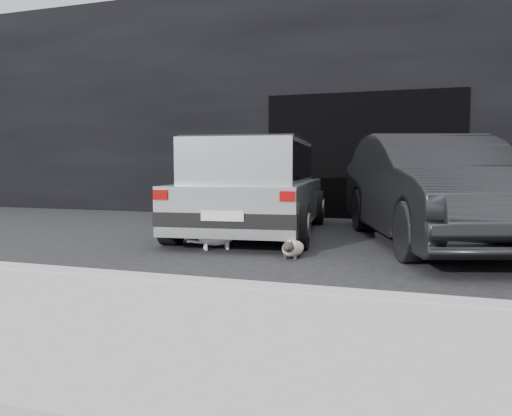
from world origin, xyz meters
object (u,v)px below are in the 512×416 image
(second_car, at_px, (433,189))
(cat_white, at_px, (219,237))
(silver_hatchback, at_px, (254,182))
(cat_siamese, at_px, (292,248))

(second_car, distance_m, cat_white, 3.06)
(cat_white, bearing_deg, second_car, 83.08)
(silver_hatchback, height_order, second_car, second_car)
(silver_hatchback, height_order, cat_siamese, silver_hatchback)
(silver_hatchback, distance_m, cat_siamese, 2.29)
(silver_hatchback, bearing_deg, second_car, -12.12)
(silver_hatchback, bearing_deg, cat_siamese, -66.20)
(second_car, xyz_separation_m, cat_white, (-2.69, -1.32, -0.62))
(silver_hatchback, relative_size, cat_white, 7.13)
(second_car, bearing_deg, cat_siamese, -152.47)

